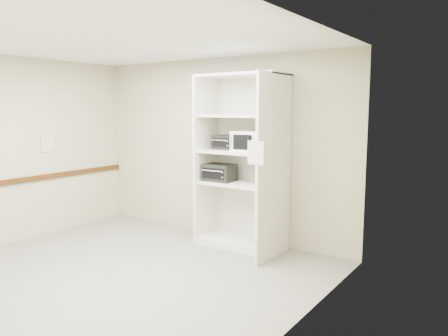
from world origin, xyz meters
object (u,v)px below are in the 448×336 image
Objects in this scene: microwave at (251,141)px; toaster_oven_upper at (226,142)px; toaster_oven_lower at (219,172)px; shelving_unit at (245,168)px.

microwave is 0.45m from toaster_oven_upper.
toaster_oven_lower is (-0.07, -0.08, -0.43)m from toaster_oven_upper.
shelving_unit is at bearing 5.73° from toaster_oven_lower.
microwave reaches higher than toaster_oven_lower.
shelving_unit is 5.26× the size of microwave.
shelving_unit is at bearing -0.44° from toaster_oven_upper.
microwave is at bearing -0.99° from toaster_oven_lower.
toaster_oven_upper is at bearing 176.28° from shelving_unit.
microwave is 1.30× the size of toaster_oven_upper.
toaster_oven_lower is at bearing -172.05° from shelving_unit.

